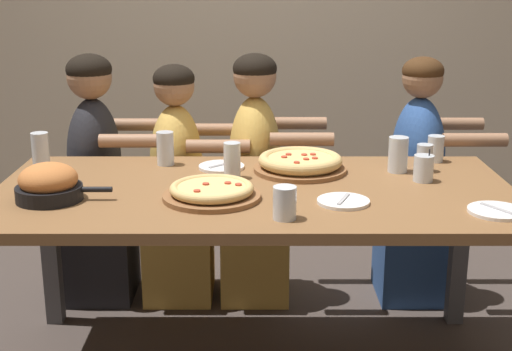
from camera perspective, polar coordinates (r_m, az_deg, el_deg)
name	(u,v)px	position (r m, az deg, el deg)	size (l,w,h in m)	color
dining_table	(256,209)	(2.66, 0.00, -2.72)	(1.93, 0.95, 0.76)	brown
pizza_board_main	(213,191)	(2.52, -3.45, -1.27)	(0.35, 0.35, 0.05)	brown
pizza_board_second	(302,163)	(2.86, 3.68, 1.01)	(0.37, 0.37, 0.07)	brown
skillet_bowl	(50,184)	(2.59, -16.12, -0.66)	(0.34, 0.23, 0.13)	black
empty_plate_a	(223,167)	(2.91, -2.66, 0.71)	(0.19, 0.19, 0.02)	white
empty_plate_b	(345,201)	(2.49, 7.11, -2.07)	(0.18, 0.18, 0.02)	white
empty_plate_c	(498,211)	(2.51, 18.81, -2.72)	(0.19, 0.19, 0.02)	white
cocktail_glass_blue	(425,170)	(2.79, 13.37, 0.46)	(0.08, 0.08, 0.13)	silver
drinking_glass_a	(399,157)	(2.90, 11.41, 1.46)	(0.08, 0.08, 0.14)	silver
drinking_glass_b	(234,160)	(2.75, -1.81, 1.21)	(0.07, 0.07, 0.14)	silver
drinking_glass_c	(437,149)	(3.09, 14.29, 2.08)	(0.07, 0.07, 0.11)	silver
drinking_glass_d	(42,152)	(3.05, -16.73, 1.84)	(0.07, 0.07, 0.14)	silver
drinking_glass_e	(167,148)	(2.97, -7.15, 2.17)	(0.07, 0.07, 0.14)	silver
drinking_glass_f	(426,159)	(2.93, 13.43, 1.29)	(0.06, 0.06, 0.11)	silver
drinking_glass_g	(286,205)	(2.31, 2.42, -2.38)	(0.08, 0.08, 0.11)	silver
diner_far_left	(99,188)	(3.44, -12.46, -0.98)	(0.51, 0.40, 1.18)	#232328
diner_far_midleft	(180,194)	(3.39, -6.12, -1.51)	(0.51, 0.40, 1.13)	gold
diner_far_right	(418,191)	(3.45, 12.80, -1.25)	(0.51, 0.40, 1.16)	#2D5193
diner_far_center	(257,189)	(3.36, 0.09, -1.05)	(0.51, 0.40, 1.18)	gold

